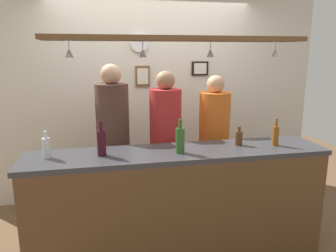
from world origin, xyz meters
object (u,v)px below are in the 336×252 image
Objects in this scene: bottle_soda_clear at (46,147)px; bottle_beer_amber_tall at (276,135)px; person_right_orange_shirt at (214,134)px; bottle_wine_dark_red at (101,142)px; picture_frame_crest at (143,76)px; bottle_beer_brown_stubby at (239,138)px; picture_frame_upper_small at (200,68)px; person_middle_red_shirt at (166,134)px; bottle_champagne_green at (180,140)px; wall_clock at (139,43)px; person_left_brown_shirt at (113,132)px.

bottle_beer_amber_tall is at bearing -1.28° from bottle_soda_clear.
bottle_soda_clear is at bearing -160.07° from person_right_orange_shirt.
picture_frame_crest is (0.54, 1.40, 0.44)m from bottle_wine_dark_red.
bottle_soda_clear is at bearing -178.86° from bottle_beer_brown_stubby.
bottle_soda_clear is 1.05× the size of picture_frame_upper_small.
person_middle_red_shirt is at bearing 135.71° from bottle_beer_brown_stubby.
person_right_orange_shirt is 9.15× the size of bottle_beer_brown_stubby.
bottle_beer_brown_stubby is 0.60× the size of bottle_champagne_green.
person_right_orange_shirt is at bearing -46.58° from wall_clock.
person_middle_red_shirt reaches higher than bottle_beer_brown_stubby.
bottle_wine_dark_red is (-1.23, -0.63, 0.16)m from person_right_orange_shirt.
bottle_champagne_green is 1.12m from bottle_soda_clear.
bottle_wine_dark_red is 1.36× the size of wall_clock.
bottle_beer_amber_tall is (0.37, -0.65, 0.14)m from person_right_orange_shirt.
bottle_champagne_green is (-0.60, -0.12, 0.05)m from bottle_beer_brown_stubby.
picture_frame_upper_small reaches higher than person_middle_red_shirt.
picture_frame_crest reaches higher than bottle_champagne_green.
bottle_beer_amber_tall is at bearing -77.88° from picture_frame_upper_small.
bottle_wine_dark_red reaches higher than bottle_beer_brown_stubby.
person_right_orange_shirt is (0.55, -0.00, -0.04)m from person_middle_red_shirt.
person_middle_red_shirt is at bearing 42.99° from bottle_wine_dark_red.
picture_frame_upper_small is (0.75, 0.00, 0.09)m from picture_frame_crest.
person_middle_red_shirt is at bearing -77.43° from wall_clock.
wall_clock reaches higher than picture_frame_upper_small.
wall_clock reaches higher than person_middle_red_shirt.
person_left_brown_shirt is 5.92× the size of bottle_wine_dark_red.
picture_frame_crest is at bearing 10.61° from wall_clock.
person_middle_red_shirt is (0.56, 0.00, -0.05)m from person_left_brown_shirt.
person_right_orange_shirt is at bearing -48.16° from picture_frame_crest.
picture_frame_upper_small is (-0.31, 1.42, 0.55)m from bottle_beer_amber_tall.
bottle_wine_dark_red reaches higher than bottle_soda_clear.
bottle_beer_brown_stubby is at bearing 2.64° from bottle_wine_dark_red.
person_right_orange_shirt is at bearing -0.00° from person_left_brown_shirt.
bottle_champagne_green is 1.36× the size of wall_clock.
bottle_soda_clear is (-2.05, 0.05, -0.01)m from bottle_beer_amber_tall.
person_middle_red_shirt is at bearing 28.38° from bottle_soda_clear.
bottle_soda_clear is (-1.13, -0.61, 0.10)m from person_middle_red_shirt.
person_middle_red_shirt is 7.40× the size of bottle_soda_clear.
bottle_beer_amber_tall is (0.93, 0.04, -0.02)m from bottle_champagne_green.
bottle_wine_dark_red is (0.45, -0.02, 0.03)m from bottle_soda_clear.
wall_clock reaches higher than person_right_orange_shirt.
person_right_orange_shirt is 5.49× the size of bottle_champagne_green.
bottle_beer_amber_tall is 1.18× the size of wall_clock.
person_right_orange_shirt is 0.59m from bottle_beer_brown_stubby.
picture_frame_upper_small is at bearing 85.37° from person_right_orange_shirt.
bottle_beer_amber_tall is 2.05m from bottle_soda_clear.
person_middle_red_shirt reaches higher than bottle_beer_amber_tall.
person_right_orange_shirt is 0.76m from bottle_beer_amber_tall.
person_left_brown_shirt reaches higher than person_middle_red_shirt.
bottle_wine_dark_red is at bearing -110.02° from wall_clock.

